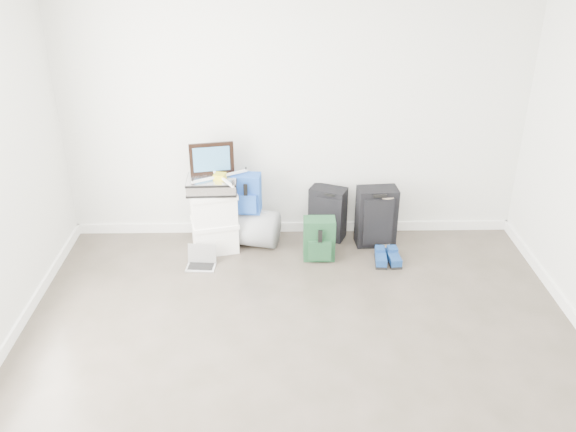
{
  "coord_description": "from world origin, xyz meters",
  "views": [
    {
      "loc": [
        -0.17,
        -3.15,
        3.02
      ],
      "look_at": [
        -0.07,
        1.9,
        0.47
      ],
      "focal_mm": 38.0,
      "sensor_mm": 36.0,
      "label": 1
    }
  ],
  "objects_px": {
    "duffel_bag": "(248,227)",
    "large_suitcase": "(328,213)",
    "briefcase": "(212,184)",
    "carry_on": "(376,217)",
    "boxes_stack": "(214,220)",
    "laptop": "(201,261)"
  },
  "relations": [
    {
      "from": "briefcase",
      "to": "duffel_bag",
      "type": "relative_size",
      "value": 0.77
    },
    {
      "from": "boxes_stack",
      "to": "carry_on",
      "type": "bearing_deg",
      "value": -11.08
    },
    {
      "from": "boxes_stack",
      "to": "duffel_bag",
      "type": "height_order",
      "value": "boxes_stack"
    },
    {
      "from": "briefcase",
      "to": "large_suitcase",
      "type": "xyz_separation_m",
      "value": [
        1.13,
        0.21,
        -0.42
      ]
    },
    {
      "from": "briefcase",
      "to": "carry_on",
      "type": "distance_m",
      "value": 1.64
    },
    {
      "from": "carry_on",
      "to": "large_suitcase",
      "type": "bearing_deg",
      "value": 158.23
    },
    {
      "from": "boxes_stack",
      "to": "laptop",
      "type": "relative_size",
      "value": 2.21
    },
    {
      "from": "duffel_bag",
      "to": "large_suitcase",
      "type": "xyz_separation_m",
      "value": [
        0.81,
        0.11,
        0.09
      ]
    },
    {
      "from": "boxes_stack",
      "to": "briefcase",
      "type": "distance_m",
      "value": 0.38
    },
    {
      "from": "boxes_stack",
      "to": "laptop",
      "type": "height_order",
      "value": "boxes_stack"
    },
    {
      "from": "large_suitcase",
      "to": "duffel_bag",
      "type": "bearing_deg",
      "value": -148.45
    },
    {
      "from": "briefcase",
      "to": "carry_on",
      "type": "height_order",
      "value": "briefcase"
    },
    {
      "from": "carry_on",
      "to": "laptop",
      "type": "height_order",
      "value": "carry_on"
    },
    {
      "from": "duffel_bag",
      "to": "large_suitcase",
      "type": "relative_size",
      "value": 1.1
    },
    {
      "from": "briefcase",
      "to": "carry_on",
      "type": "relative_size",
      "value": 0.76
    },
    {
      "from": "laptop",
      "to": "duffel_bag",
      "type": "bearing_deg",
      "value": 49.68
    },
    {
      "from": "duffel_bag",
      "to": "laptop",
      "type": "distance_m",
      "value": 0.62
    },
    {
      "from": "boxes_stack",
      "to": "laptop",
      "type": "distance_m",
      "value": 0.44
    },
    {
      "from": "boxes_stack",
      "to": "duffel_bag",
      "type": "relative_size",
      "value": 1.05
    },
    {
      "from": "duffel_bag",
      "to": "carry_on",
      "type": "bearing_deg",
      "value": 13.48
    },
    {
      "from": "briefcase",
      "to": "laptop",
      "type": "xyz_separation_m",
      "value": [
        -0.11,
        -0.33,
        -0.65
      ]
    },
    {
      "from": "carry_on",
      "to": "laptop",
      "type": "distance_m",
      "value": 1.77
    }
  ]
}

